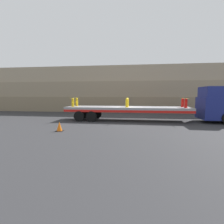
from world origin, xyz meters
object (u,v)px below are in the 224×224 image
Objects in this scene: fire_hydrant_yellow_far_0 at (77,102)px; fire_hydrant_red_far_2 at (183,103)px; fire_hydrant_red_near_2 at (186,103)px; traffic_cone at (59,127)px; fire_hydrant_yellow_near_1 at (127,103)px; truck_cab at (217,105)px; fire_hydrant_yellow_near_0 at (73,103)px; flatbed_trailer at (121,109)px; fire_hydrant_yellow_far_1 at (128,102)px.

fire_hydrant_yellow_far_0 is 9.74m from fire_hydrant_red_far_2.
fire_hydrant_yellow_far_0 is at bearing 173.78° from fire_hydrant_red_near_2.
fire_hydrant_red_far_2 is at bearing 32.98° from traffic_cone.
fire_hydrant_yellow_near_1 is at bearing 49.47° from traffic_cone.
fire_hydrant_yellow_far_0 and fire_hydrant_red_near_2 have the same top height.
fire_hydrant_red_far_2 is 10.69m from traffic_cone.
truck_cab reaches higher than fire_hydrant_red_near_2.
fire_hydrant_yellow_near_0 reaches higher than traffic_cone.
fire_hydrant_yellow_far_1 is (0.53, 0.53, 0.59)m from flatbed_trailer.
fire_hydrant_yellow_near_1 is 6.34m from traffic_cone.
fire_hydrant_yellow_far_1 is at bearing 90.00° from fire_hydrant_yellow_near_1.
traffic_cone is at bearing -155.51° from truck_cab.
fire_hydrant_yellow_far_0 is 1.28× the size of traffic_cone.
fire_hydrant_yellow_near_0 is 1.00× the size of fire_hydrant_red_far_2.
flatbed_trailer is 14.02× the size of fire_hydrant_yellow_far_1.
traffic_cone is at bearing -123.75° from flatbed_trailer.
fire_hydrant_red_far_2 is at bearing 12.30° from fire_hydrant_yellow_near_1.
truck_cab is 7.51m from fire_hydrant_yellow_near_1.
fire_hydrant_yellow_far_0 is at bearing 98.26° from traffic_cone.
fire_hydrant_red_near_2 is at bearing -5.62° from flatbed_trailer.
truck_cab is 2.67m from fire_hydrant_red_near_2.
fire_hydrant_yellow_near_0 is 1.06m from fire_hydrant_yellow_far_0.
traffic_cone is at bearing -152.09° from fire_hydrant_red_near_2.
fire_hydrant_red_near_2 is 10.16m from traffic_cone.
truck_cab is 3.81× the size of fire_hydrant_red_far_2.
truck_cab reaches higher than fire_hydrant_yellow_near_0.
fire_hydrant_yellow_near_1 is (0.53, -0.53, 0.59)m from flatbed_trailer.
fire_hydrant_yellow_far_0 is at bearing 90.00° from fire_hydrant_yellow_near_0.
traffic_cone is at bearing -81.74° from fire_hydrant_yellow_far_0.
fire_hydrant_yellow_far_1 is at bearing 167.70° from fire_hydrant_red_near_2.
fire_hydrant_yellow_near_0 is at bearing -173.78° from fire_hydrant_red_far_2.
fire_hydrant_yellow_far_1 reaches higher than flatbed_trailer.
flatbed_trailer is 14.02× the size of fire_hydrant_red_far_2.
fire_hydrant_red_near_2 is at bearing -168.53° from truck_cab.
traffic_cone is (-8.90, -5.78, -1.31)m from fire_hydrant_red_far_2.
truck_cab is 3.81× the size of fire_hydrant_yellow_near_0.
fire_hydrant_red_far_2 is at bearing 5.62° from flatbed_trailer.
traffic_cone is at bearing -130.53° from fire_hydrant_yellow_near_1.
fire_hydrant_yellow_far_0 is 5.98m from traffic_cone.
fire_hydrant_yellow_near_1 is 1.00× the size of fire_hydrant_red_far_2.
fire_hydrant_red_far_2 is at bearing 90.00° from fire_hydrant_red_near_2.
fire_hydrant_red_near_2 is (4.87, -1.06, 0.00)m from fire_hydrant_yellow_far_1.
fire_hydrant_yellow_far_0 is (-4.34, 0.53, 0.59)m from flatbed_trailer.
truck_cab is 3.81× the size of fire_hydrant_yellow_near_1.
fire_hydrant_yellow_near_0 and fire_hydrant_red_far_2 have the same top height.
fire_hydrant_red_near_2 and fire_hydrant_red_far_2 have the same top height.
fire_hydrant_yellow_far_0 is 1.00× the size of fire_hydrant_yellow_near_1.
flatbed_trailer is at bearing 180.00° from truck_cab.
fire_hydrant_yellow_far_1 is at bearing 45.24° from flatbed_trailer.
truck_cab is at bearing 24.49° from traffic_cone.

